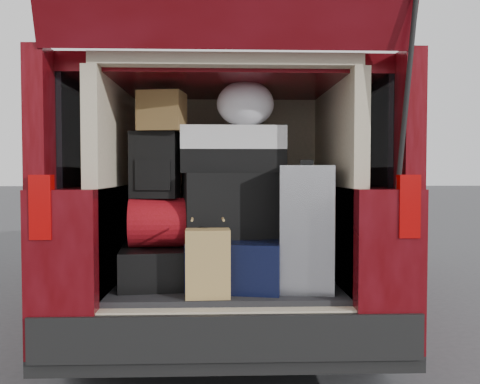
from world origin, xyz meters
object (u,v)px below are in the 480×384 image
object	(u,v)px
kraft_bag	(208,263)
black_hardshell	(156,265)
navy_hardshell	(240,261)
backpack	(155,165)
twotone_duffel	(233,150)
silver_roller	(306,226)
black_soft_case	(229,205)
red_duffel	(167,222)

from	to	relation	value
kraft_bag	black_hardshell	bearing A→B (deg)	130.08
navy_hardshell	backpack	bearing A→B (deg)	-172.58
backpack	twotone_duffel	bearing A→B (deg)	11.03
silver_roller	kraft_bag	xyz separation A→B (m)	(-0.54, -0.22, -0.16)
black_soft_case	navy_hardshell	bearing A→B (deg)	-37.75
silver_roller	black_soft_case	distance (m)	0.45
silver_roller	twotone_duffel	world-z (taller)	twotone_duffel
navy_hardshell	twotone_duffel	world-z (taller)	twotone_duffel
red_duffel	twotone_duffel	bearing A→B (deg)	2.88
black_soft_case	backpack	bearing A→B (deg)	171.90
black_hardshell	twotone_duffel	distance (m)	0.79
red_duffel	backpack	world-z (taller)	backpack
backpack	twotone_duffel	xyz separation A→B (m)	(0.44, 0.04, 0.09)
navy_hardshell	kraft_bag	xyz separation A→B (m)	(-0.17, -0.30, 0.04)
black_soft_case	backpack	world-z (taller)	backpack
navy_hardshell	kraft_bag	size ratio (longest dim) A/B	1.74
black_hardshell	twotone_duffel	xyz separation A→B (m)	(0.44, 0.04, 0.65)
red_duffel	black_hardshell	bearing A→B (deg)	165.88
silver_roller	kraft_bag	size ratio (longest dim) A/B	1.94
navy_hardshell	silver_roller	xyz separation A→B (m)	(0.36, -0.09, 0.20)
navy_hardshell	twotone_duffel	distance (m)	0.63
black_hardshell	red_duffel	world-z (taller)	red_duffel
navy_hardshell	red_duffel	size ratio (longest dim) A/B	1.42
navy_hardshell	red_duffel	xyz separation A→B (m)	(-0.41, 0.01, 0.22)
black_hardshell	silver_roller	size ratio (longest dim) A/B	0.79
black_hardshell	black_soft_case	distance (m)	0.54
twotone_duffel	black_soft_case	bearing A→B (deg)	-128.90
silver_roller	kraft_bag	world-z (taller)	silver_roller
kraft_bag	red_duffel	size ratio (longest dim) A/B	0.82
black_hardshell	black_soft_case	bearing A→B (deg)	-4.83
black_hardshell	kraft_bag	world-z (taller)	kraft_bag
black_hardshell	navy_hardshell	distance (m)	0.48
kraft_bag	red_duffel	world-z (taller)	red_duffel
red_duffel	twotone_duffel	distance (m)	0.56
black_soft_case	kraft_bag	bearing A→B (deg)	-117.42
kraft_bag	black_soft_case	size ratio (longest dim) A/B	0.68
silver_roller	backpack	xyz separation A→B (m)	(-0.84, 0.12, 0.34)
black_hardshell	backpack	bearing A→B (deg)	118.45
black_soft_case	red_duffel	bearing A→B (deg)	174.65
silver_roller	black_hardshell	bearing A→B (deg)	-179.20
silver_roller	black_soft_case	xyz separation A→B (m)	(-0.42, 0.12, 0.11)
red_duffel	navy_hardshell	bearing A→B (deg)	-6.52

